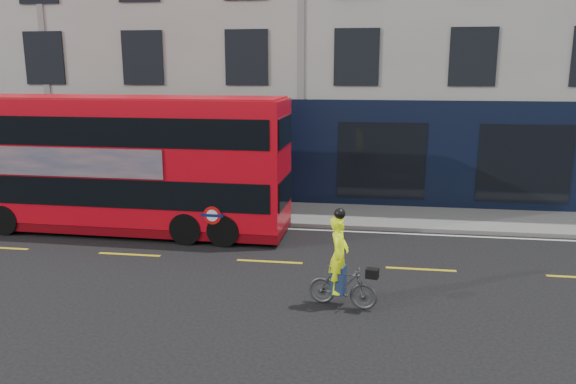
# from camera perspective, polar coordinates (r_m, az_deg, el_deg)

# --- Properties ---
(ground) EXTENTS (120.00, 120.00, 0.00)m
(ground) POSITION_cam_1_polar(r_m,az_deg,el_deg) (13.91, -3.01, -9.13)
(ground) COLOR black
(ground) RESTS_ON ground
(pavement) EXTENTS (60.00, 3.00, 0.12)m
(pavement) POSITION_cam_1_polar(r_m,az_deg,el_deg) (19.99, 0.69, -2.18)
(pavement) COLOR gray
(pavement) RESTS_ON ground
(kerb) EXTENTS (60.00, 0.12, 0.13)m
(kerb) POSITION_cam_1_polar(r_m,az_deg,el_deg) (18.56, 0.06, -3.32)
(kerb) COLOR slate
(kerb) RESTS_ON ground
(building_terrace) EXTENTS (50.00, 10.07, 15.00)m
(building_terrace) POSITION_cam_1_polar(r_m,az_deg,el_deg) (25.85, 2.79, 17.73)
(building_terrace) COLOR #B8B5AD
(building_terrace) RESTS_ON ground
(road_edge_line) EXTENTS (58.00, 0.10, 0.01)m
(road_edge_line) POSITION_cam_1_polar(r_m,az_deg,el_deg) (18.29, -0.08, -3.76)
(road_edge_line) COLOR silver
(road_edge_line) RESTS_ON ground
(lane_dashes) EXTENTS (58.00, 0.12, 0.01)m
(lane_dashes) POSITION_cam_1_polar(r_m,az_deg,el_deg) (15.29, -1.89, -7.08)
(lane_dashes) COLOR gold
(lane_dashes) RESTS_ON ground
(bus) EXTENTS (10.65, 2.64, 4.27)m
(bus) POSITION_cam_1_polar(r_m,az_deg,el_deg) (18.44, -16.57, 2.82)
(bus) COLOR red
(bus) RESTS_ON ground
(cyclist) EXTENTS (1.61, 0.78, 2.21)m
(cyclist) POSITION_cam_1_polar(r_m,az_deg,el_deg) (12.36, 5.42, -8.23)
(cyclist) COLOR #444749
(cyclist) RESTS_ON ground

